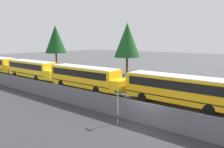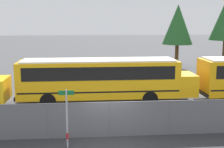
# 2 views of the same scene
# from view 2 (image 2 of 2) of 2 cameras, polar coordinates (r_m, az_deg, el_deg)

# --- Properties ---
(ground_plane) EXTENTS (200.00, 200.00, 0.00)m
(ground_plane) POSITION_cam_2_polar(r_m,az_deg,el_deg) (15.97, -0.50, -11.38)
(ground_plane) COLOR #4C4C4F
(fence) EXTENTS (103.10, 0.07, 1.80)m
(fence) POSITION_cam_2_polar(r_m,az_deg,el_deg) (15.66, -0.50, -8.24)
(fence) COLOR #9EA0A5
(fence) RESTS_ON ground_plane
(school_bus_3) EXTENTS (12.36, 2.60, 3.10)m
(school_bus_3) POSITION_cam_2_polar(r_m,az_deg,el_deg) (21.67, -1.73, -0.54)
(school_bus_3) COLOR #EDA80F
(school_bus_3) RESTS_ON ground_plane
(street_sign) EXTENTS (0.70, 0.09, 2.73)m
(street_sign) POSITION_cam_2_polar(r_m,az_deg,el_deg) (14.38, -8.25, -7.78)
(street_sign) COLOR #B7B7BC
(street_sign) RESTS_ON ground_plane
(tree_1) EXTENTS (3.63, 3.63, 7.55)m
(tree_1) POSITION_cam_2_polar(r_m,az_deg,el_deg) (38.39, 11.94, 8.82)
(tree_1) COLOR #51381E
(tree_1) RESTS_ON ground_plane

